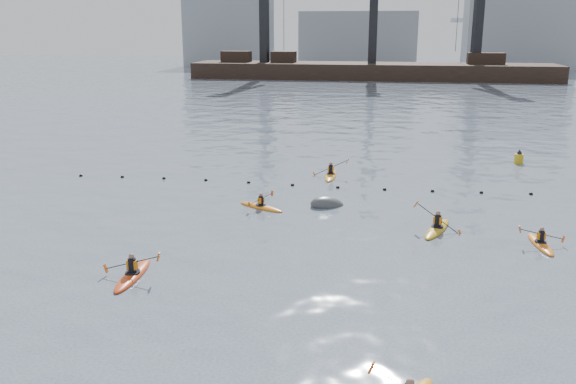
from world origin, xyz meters
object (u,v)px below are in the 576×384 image
object	(u,v)px
kayaker_0	(133,274)
kayaker_3	(437,228)
mooring_buoy	(327,206)
kayaker_4	(540,243)
kayaker_5	(331,175)
kayaker_2	(261,206)
nav_buoy	(519,158)

from	to	relation	value
kayaker_0	kayaker_3	xyz separation A→B (m)	(12.94, 8.31, 0.00)
mooring_buoy	kayaker_4	bearing A→B (deg)	-24.75
kayaker_0	kayaker_5	world-z (taller)	kayaker_5
kayaker_0	kayaker_2	xyz separation A→B (m)	(3.19, 10.71, -0.01)
kayaker_4	nav_buoy	bearing A→B (deg)	-103.44
kayaker_2	nav_buoy	size ratio (longest dim) A/B	2.51
kayaker_0	mooring_buoy	world-z (taller)	kayaker_0
kayaker_5	kayaker_2	bearing A→B (deg)	-111.29
kayaker_0	mooring_buoy	xyz separation A→B (m)	(6.92, 11.80, -0.11)
nav_buoy	mooring_buoy	bearing A→B (deg)	-133.55
kayaker_2	kayaker_5	world-z (taller)	kayaker_5
kayaker_2	mooring_buoy	bearing A→B (deg)	-44.92
kayaker_2	kayaker_4	size ratio (longest dim) A/B	0.93
kayaker_0	kayaker_2	bearing A→B (deg)	71.21
kayaker_0	kayaker_5	bearing A→B (deg)	69.28
kayaker_0	nav_buoy	size ratio (longest dim) A/B	3.01
kayaker_2	nav_buoy	world-z (taller)	nav_buoy
kayaker_0	kayaker_5	distance (m)	20.11
kayaker_2	kayaker_5	size ratio (longest dim) A/B	0.85
kayaker_3	kayaker_4	xyz separation A→B (m)	(4.72, -1.46, -0.01)
nav_buoy	kayaker_2	bearing A→B (deg)	-138.51
kayaker_2	kayaker_4	xyz separation A→B (m)	(14.47, -3.87, 0.00)
kayaker_2	kayaker_3	distance (m)	10.04
kayaker_0	kayaker_2	size ratio (longest dim) A/B	1.20
kayaker_5	nav_buoy	xyz separation A→B (m)	(13.78, 6.65, 0.26)
kayaker_0	mooring_buoy	bearing A→B (deg)	57.39
kayaker_3	nav_buoy	world-z (taller)	kayaker_3
kayaker_0	kayaker_2	distance (m)	11.18
kayaker_4	nav_buoy	distance (m)	19.04
kayaker_5	mooring_buoy	world-z (taller)	kayaker_5
kayaker_5	kayaker_0	bearing A→B (deg)	-108.87
kayaker_2	kayaker_5	bearing A→B (deg)	7.96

